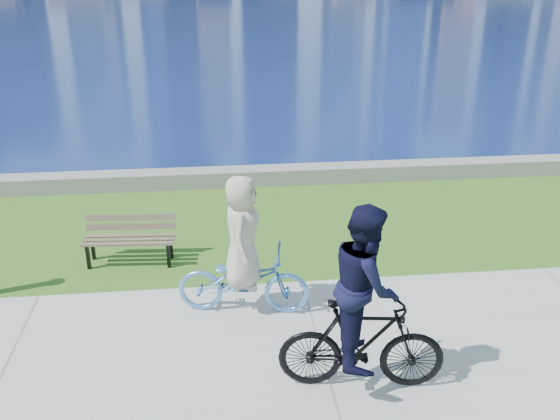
{
  "coord_description": "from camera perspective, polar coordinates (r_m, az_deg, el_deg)",
  "views": [
    {
      "loc": [
        -1.26,
        -6.7,
        4.92
      ],
      "look_at": [
        -0.3,
        2.12,
        1.1
      ],
      "focal_mm": 40.0,
      "sensor_mm": 36.0,
      "label": 1
    }
  ],
  "objects": [
    {
      "name": "cyclist_man",
      "position": [
        7.27,
        7.64,
        -9.53
      ],
      "size": [
        0.83,
        2.0,
        2.35
      ],
      "rotation": [
        0.0,
        0.0,
        1.43
      ],
      "color": "black",
      "rests_on": "ground"
    },
    {
      "name": "seawall",
      "position": [
        13.8,
        -0.61,
        3.19
      ],
      "size": [
        90.0,
        0.5,
        0.35
      ],
      "primitive_type": "cube",
      "color": "gray",
      "rests_on": "ground"
    },
    {
      "name": "ground",
      "position": [
        8.41,
        3.66,
        -12.57
      ],
      "size": [
        320.0,
        320.0,
        0.0
      ],
      "primitive_type": "plane",
      "color": "#305F19",
      "rests_on": "ground"
    },
    {
      "name": "concrete_path",
      "position": [
        8.4,
        3.66,
        -12.52
      ],
      "size": [
        80.0,
        3.5,
        0.02
      ],
      "primitive_type": "cube",
      "color": "#ABABA5",
      "rests_on": "ground"
    },
    {
      "name": "cyclist_woman",
      "position": [
        8.77,
        -3.41,
        -4.88
      ],
      "size": [
        0.95,
        1.96,
        2.06
      ],
      "rotation": [
        0.0,
        0.0,
        1.41
      ],
      "color": "#5A9ADB",
      "rests_on": "ground"
    },
    {
      "name": "park_bench",
      "position": [
        10.58,
        -13.58,
        -2.28
      ],
      "size": [
        1.52,
        0.61,
        0.77
      ],
      "rotation": [
        0.0,
        0.0,
        -0.07
      ],
      "color": "black",
      "rests_on": "ground"
    }
  ]
}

